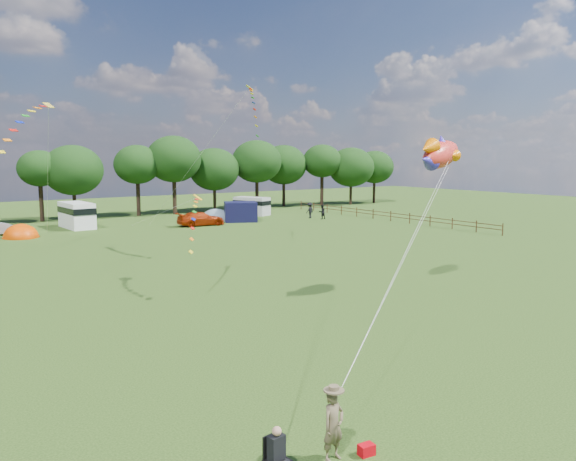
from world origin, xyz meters
TOP-DOWN VIEW (x-y plane):
  - ground_plane at (0.00, 0.00)m, footprint 180.00×180.00m
  - tree_line at (5.30, 54.99)m, footprint 102.98×10.98m
  - fence at (32.00, 34.50)m, footprint 0.12×33.12m
  - car_b at (-7.58, 45.89)m, footprint 3.78×2.41m
  - car_c at (11.59, 41.66)m, footprint 5.22×2.51m
  - campervan_c at (-0.12, 47.45)m, footprint 2.70×5.68m
  - campervan_d at (22.14, 48.36)m, footprint 3.70×5.16m
  - tent_orange at (-6.37, 42.97)m, footprint 3.27×3.58m
  - tent_greyblue at (15.32, 45.29)m, footprint 3.68×4.03m
  - awning_navy at (17.20, 42.70)m, footprint 4.58×4.24m
  - kite_flyer at (-6.89, -3.98)m, footprint 0.71×0.51m
  - camp_chair at (-8.55, -3.87)m, footprint 0.61×0.61m
  - kite_bag at (-6.05, -4.29)m, footprint 0.43×0.31m
  - fish_kite at (9.27, 6.78)m, footprint 4.24×2.25m
  - streamer_kite_b at (-9.16, 20.62)m, footprint 4.26×4.62m
  - streamer_kite_c at (-1.45, 15.37)m, footprint 3.12×4.98m
  - walker_a at (26.60, 39.24)m, footprint 0.88×0.56m
  - walker_b at (26.06, 41.00)m, footprint 1.38×0.94m
  - streamer_kite_d at (7.61, 23.86)m, footprint 2.65×5.20m

SIDE VIEW (x-z plane):
  - ground_plane at x=0.00m, z-range 0.00..0.00m
  - tent_greyblue at x=15.32m, z-range -1.35..1.39m
  - tent_orange at x=-6.37m, z-range -1.26..1.30m
  - kite_bag at x=-6.05m, z-range 0.00..0.29m
  - car_b at x=-7.58m, z-range 0.00..1.25m
  - fence at x=32.00m, z-range 0.10..1.30m
  - car_c at x=11.59m, z-range 0.00..1.52m
  - camp_chair at x=-8.55m, z-range 0.13..1.46m
  - walker_a at x=26.60m, z-range 0.00..1.76m
  - kite_flyer at x=-6.89m, z-range 0.00..1.81m
  - walker_b at x=26.06m, z-range 0.00..1.95m
  - awning_navy at x=17.20m, z-range 0.00..2.29m
  - campervan_d at x=22.14m, z-range 0.09..2.41m
  - campervan_c at x=-0.12m, z-range 0.10..2.82m
  - streamer_kite_c at x=-1.45m, z-range 2.94..5.74m
  - tree_line at x=5.30m, z-range 1.21..11.48m
  - fish_kite at x=9.27m, z-range 6.58..8.80m
  - streamer_kite_b at x=-9.16m, z-range 7.65..11.43m
  - streamer_kite_d at x=7.61m, z-range 9.63..13.95m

